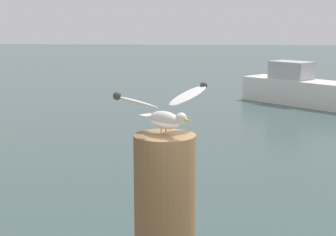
% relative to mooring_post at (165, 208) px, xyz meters
% --- Properties ---
extents(mooring_post, '(0.35, 0.35, 0.86)m').
position_rel_mooring_post_xyz_m(mooring_post, '(0.00, 0.00, 0.00)').
color(mooring_post, brown).
rests_on(mooring_post, harbor_quay).
extents(seagull, '(0.54, 0.57, 0.27)m').
position_rel_mooring_post_xyz_m(seagull, '(0.00, -0.00, 0.57)').
color(seagull, '#C67560').
rests_on(seagull, mooring_post).
extents(boat_white, '(4.61, 4.49, 1.61)m').
position_rel_mooring_post_xyz_m(boat_white, '(3.94, 16.26, -1.45)').
color(boat_white, silver).
rests_on(boat_white, ground_plane).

